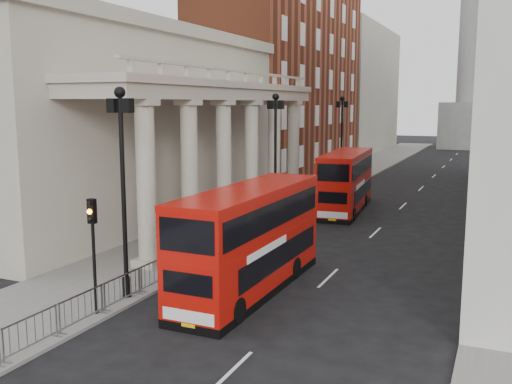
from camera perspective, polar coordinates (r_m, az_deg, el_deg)
name	(u,v)px	position (r m, az deg, el deg)	size (l,w,h in m)	color
ground	(70,339)	(20.67, -18.14, -13.78)	(260.00, 260.00, 0.00)	black
sidewalk_west	(293,197)	(47.50, 3.72, -0.55)	(6.00, 140.00, 0.12)	slate
sidewalk_east	(509,213)	(44.72, 24.00, -1.89)	(3.00, 140.00, 0.12)	slate
kerb	(327,200)	(46.58, 7.13, -0.77)	(0.20, 140.00, 0.14)	slate
portico_building	(129,130)	(39.78, -12.58, 6.04)	(9.00, 28.00, 12.00)	#A29B87
brick_building	(286,75)	(66.42, 3.05, 11.60)	(9.00, 32.00, 22.00)	brown
west_building_far	(355,90)	(96.96, 9.85, 10.02)	(9.00, 30.00, 20.00)	#A29B87
monument_column	(468,55)	(106.59, 20.42, 12.71)	(8.00, 8.00, 54.20)	#60605E
lamp_post_south	(123,178)	(22.78, -13.17, 1.33)	(1.05, 0.44, 8.32)	black
lamp_post_mid	(275,149)	(36.77, 1.95, 4.34)	(1.05, 0.44, 8.32)	black
lamp_post_north	(342,136)	(51.94, 8.56, 5.56)	(1.05, 0.44, 8.32)	black
traffic_light	(93,235)	(21.47, -16.02, -4.12)	(0.28, 0.33, 4.30)	black
crowd_barriers	(103,298)	(22.22, -15.04, -10.18)	(0.50, 18.75, 1.10)	gray
bus_near	(250,238)	(23.75, -0.58, -4.57)	(2.56, 10.17, 4.38)	#B81008
bus_far	(346,180)	(41.99, 8.99, 1.15)	(3.28, 10.17, 4.32)	red
pedestrian_a	(158,225)	(32.40, -9.73, -3.25)	(0.70, 0.46, 1.92)	black
pedestrian_b	(205,212)	(35.93, -5.11, -2.04)	(0.89, 0.69, 1.82)	black
pedestrian_c	(238,201)	(39.63, -1.78, -0.92)	(0.94, 0.61, 1.92)	black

